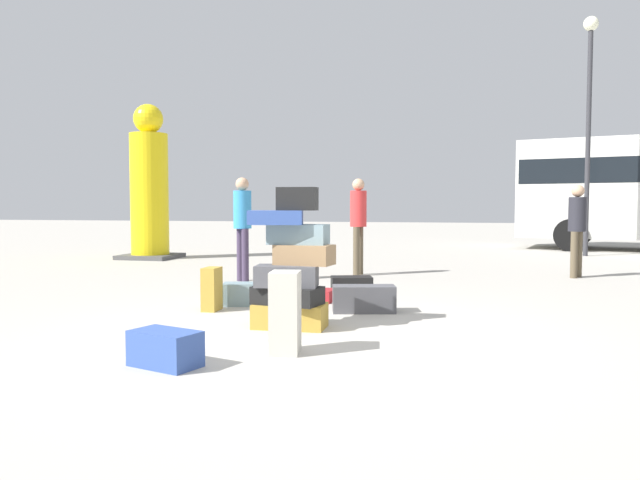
# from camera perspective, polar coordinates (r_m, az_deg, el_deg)

# --- Properties ---
(ground_plane) EXTENTS (80.00, 80.00, 0.00)m
(ground_plane) POSITION_cam_1_polar(r_m,az_deg,el_deg) (6.01, -1.15, -9.03)
(ground_plane) COLOR #ADA89E
(suitcase_tower) EXTENTS (0.91, 0.61, 1.47)m
(suitcase_tower) POSITION_cam_1_polar(r_m,az_deg,el_deg) (6.34, -2.70, -2.81)
(suitcase_tower) COLOR #B28C33
(suitcase_tower) RESTS_ON ground
(suitcase_cream_behind_tower) EXTENTS (0.28, 0.33, 0.71)m
(suitcase_cream_behind_tower) POSITION_cam_1_polar(r_m,az_deg,el_deg) (5.27, -3.30, -6.84)
(suitcase_cream_behind_tower) COLOR beige
(suitcase_cream_behind_tower) RESTS_ON ground
(suitcase_slate_left_side) EXTENTS (0.69, 0.44, 0.29)m
(suitcase_slate_left_side) POSITION_cam_1_polar(r_m,az_deg,el_deg) (7.85, -6.80, -5.07)
(suitcase_slate_left_side) COLOR gray
(suitcase_slate_left_side) RESTS_ON ground
(suitcase_charcoal_white_trunk) EXTENTS (0.80, 0.48, 0.32)m
(suitcase_charcoal_white_trunk) POSITION_cam_1_polar(r_m,az_deg,el_deg) (7.31, 4.15, -5.55)
(suitcase_charcoal_white_trunk) COLOR #4C4C51
(suitcase_charcoal_white_trunk) RESTS_ON ground
(suitcase_navy_foreground_far) EXTENTS (0.62, 0.47, 0.29)m
(suitcase_navy_foreground_far) POSITION_cam_1_polar(r_m,az_deg,el_deg) (5.04, -14.37, -9.88)
(suitcase_navy_foreground_far) COLOR #334F99
(suitcase_navy_foreground_far) RESTS_ON ground
(suitcase_black_foreground_near) EXTENTS (0.66, 0.50, 0.25)m
(suitcase_black_foreground_near) POSITION_cam_1_polar(r_m,az_deg,el_deg) (8.79, 2.99, -4.27)
(suitcase_black_foreground_near) COLOR black
(suitcase_black_foreground_near) RESTS_ON ground
(suitcase_tan_right_side) EXTENTS (0.18, 0.30, 0.53)m
(suitcase_tan_right_side) POSITION_cam_1_polar(r_m,az_deg,el_deg) (7.49, -10.16, -4.57)
(suitcase_tan_right_side) COLOR #B28C33
(suitcase_tan_right_side) RESTS_ON ground
(suitcase_maroon_upright_blue) EXTENTS (0.71, 0.44, 0.16)m
(suitcase_maroon_upright_blue) POSITION_cam_1_polar(r_m,az_deg,el_deg) (8.15, -1.01, -5.18)
(suitcase_maroon_upright_blue) COLOR maroon
(suitcase_maroon_upright_blue) RESTS_ON ground
(person_bearded_onlooker) EXTENTS (0.30, 0.34, 1.77)m
(person_bearded_onlooker) POSITION_cam_1_polar(r_m,az_deg,el_deg) (11.05, 3.63, 2.13)
(person_bearded_onlooker) COLOR brown
(person_bearded_onlooker) RESTS_ON ground
(person_tourist_with_camera) EXTENTS (0.30, 0.31, 1.65)m
(person_tourist_with_camera) POSITION_cam_1_polar(r_m,az_deg,el_deg) (11.60, 23.06, 1.55)
(person_tourist_with_camera) COLOR brown
(person_tourist_with_camera) RESTS_ON ground
(person_passerby_in_red) EXTENTS (0.30, 0.30, 1.74)m
(person_passerby_in_red) POSITION_cam_1_polar(r_m,az_deg,el_deg) (10.19, -7.32, 1.95)
(person_passerby_in_red) COLOR #3F334C
(person_passerby_in_red) RESTS_ON ground
(yellow_dummy_statue) EXTENTS (1.26, 1.26, 3.69)m
(yellow_dummy_statue) POSITION_cam_1_polar(r_m,az_deg,el_deg) (15.11, -15.77, 4.50)
(yellow_dummy_statue) COLOR yellow
(yellow_dummy_statue) RESTS_ON ground
(lamp_post) EXTENTS (0.36, 0.36, 5.96)m
(lamp_post) POSITION_cam_1_polar(r_m,az_deg,el_deg) (16.88, 24.02, 11.94)
(lamp_post) COLOR #333338
(lamp_post) RESTS_ON ground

